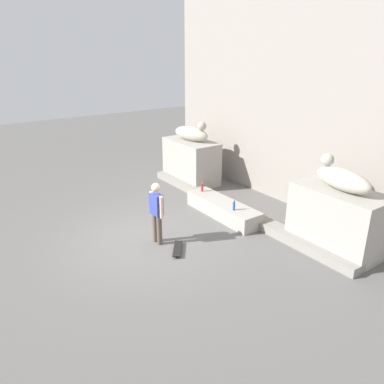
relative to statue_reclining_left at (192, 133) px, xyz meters
name	(u,v)px	position (x,y,z in m)	size (l,w,h in m)	color
ground_plane	(143,241)	(3.14, -3.84, -1.89)	(40.00, 40.00, 0.00)	#605E5B
facade_wall	(292,94)	(3.14, 1.63, 1.60)	(11.04, 0.60, 6.98)	gray
pedestal_left	(191,161)	(-0.04, -0.01, -1.09)	(2.26, 1.17, 1.61)	#A39E93
pedestal_right	(337,220)	(6.32, -0.01, -1.09)	(2.26, 1.17, 1.61)	#A39E93
statue_reclining_left	(192,133)	(0.00, 0.00, 0.00)	(1.67, 0.83, 0.78)	#AFAA99
statue_reclining_right	(342,178)	(6.28, 0.00, 0.00)	(1.66, 0.78, 0.78)	#AFAA99
ledge_block	(223,209)	(3.14, -1.05, -1.66)	(2.74, 0.75, 0.47)	#A39E93
skater	(157,211)	(3.46, -3.55, -0.97)	(0.54, 0.23, 1.67)	brown
skateboard	(178,249)	(4.13, -3.37, -1.83)	(0.76, 0.64, 0.08)	black
bottle_blue	(234,206)	(3.81, -1.21, -1.29)	(0.07, 0.07, 0.32)	#194C99
bottle_red	(202,188)	(2.08, -1.05, -1.30)	(0.07, 0.07, 0.29)	red
stair_step	(234,209)	(3.14, -0.61, -1.77)	(8.61, 0.50, 0.24)	gray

